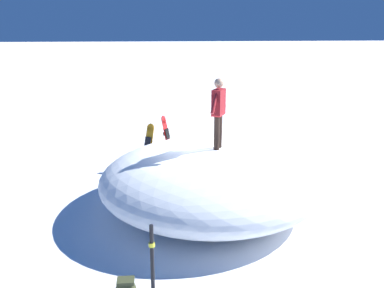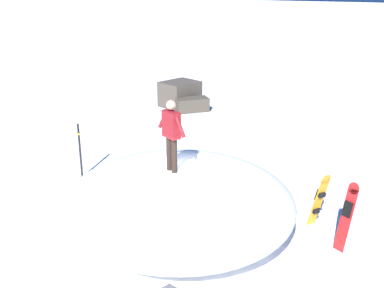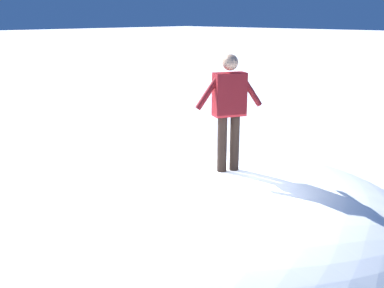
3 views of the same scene
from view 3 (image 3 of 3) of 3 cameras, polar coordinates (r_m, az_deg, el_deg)
name	(u,v)px [view 3 (image 3 of 3)]	position (r m, az deg, el deg)	size (l,w,h in m)	color
ground	(214,285)	(7.10, 2.74, -17.24)	(240.00, 240.00, 0.00)	white
snow_mound	(228,224)	(7.04, 4.52, -9.97)	(5.58, 5.79, 1.63)	white
snowboarder_standing	(229,105)	(6.62, 4.69, 4.87)	(0.96, 0.55, 1.72)	black
backpack_far	(67,230)	(8.45, -15.39, -10.34)	(0.63, 0.41, 0.44)	#4C4C51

